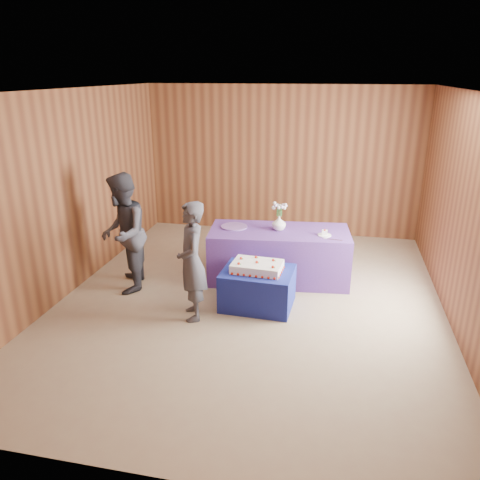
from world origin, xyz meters
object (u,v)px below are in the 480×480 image
(guest_left, at_px, (192,262))
(sheet_cake, at_px, (257,267))
(vase, at_px, (279,223))
(guest_right, at_px, (123,233))
(serving_table, at_px, (279,255))
(cake_table, at_px, (258,288))

(guest_left, bearing_deg, sheet_cake, 98.19)
(vase, distance_m, guest_right, 2.18)
(serving_table, xyz_separation_m, vase, (-0.01, 0.02, 0.48))
(serving_table, xyz_separation_m, sheet_cake, (-0.16, -0.93, 0.18))
(cake_table, relative_size, vase, 4.32)
(cake_table, xyz_separation_m, guest_left, (-0.73, -0.45, 0.49))
(cake_table, xyz_separation_m, vase, (0.14, 0.94, 0.60))
(cake_table, height_order, guest_left, guest_left)
(sheet_cake, xyz_separation_m, vase, (0.15, 0.95, 0.30))
(guest_left, xyz_separation_m, guest_right, (-1.15, 0.58, 0.08))
(cake_table, bearing_deg, guest_left, -145.59)
(sheet_cake, bearing_deg, guest_right, 179.85)
(guest_left, bearing_deg, guest_right, -139.86)
(sheet_cake, distance_m, guest_right, 1.90)
(serving_table, distance_m, guest_left, 1.67)
(cake_table, bearing_deg, guest_right, 178.97)
(cake_table, distance_m, serving_table, 0.94)
(serving_table, height_order, guest_left, guest_left)
(cake_table, height_order, serving_table, serving_table)
(cake_table, relative_size, serving_table, 0.45)
(vase, relative_size, guest_left, 0.14)
(cake_table, distance_m, guest_left, 0.99)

